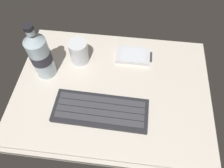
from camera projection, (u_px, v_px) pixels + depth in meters
ground_plane at (112, 91)px, 70.49cm from camera, size 64.00×48.00×2.80cm
keyboard at (101, 110)px, 64.73cm from camera, size 29.20×11.54×1.70cm
handheld_device at (133, 55)px, 76.44cm from camera, size 12.81×7.62×1.50cm
juice_cup at (79, 53)px, 73.02cm from camera, size 6.40×6.40×8.50cm
water_bottle at (40, 55)px, 65.88cm from camera, size 6.73×6.73×20.80cm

